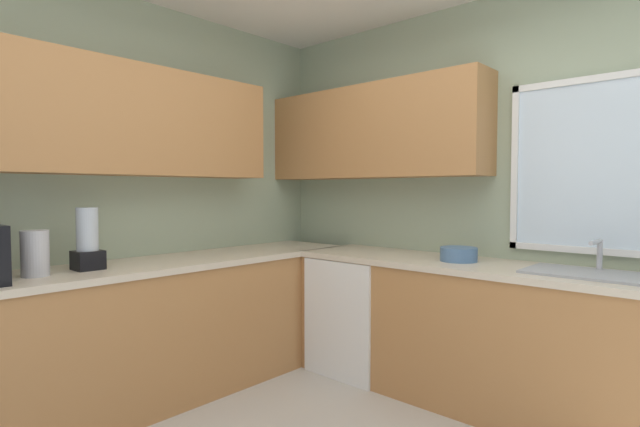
{
  "coord_description": "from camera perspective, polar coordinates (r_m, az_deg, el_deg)",
  "views": [
    {
      "loc": [
        1.31,
        -1.44,
        1.35
      ],
      "look_at": [
        -0.62,
        0.68,
        1.22
      ],
      "focal_mm": 27.18,
      "sensor_mm": 36.0,
      "label": 1
    }
  ],
  "objects": [
    {
      "name": "counter_run_back",
      "position": [
        3.24,
        21.31,
        -13.67
      ],
      "size": [
        2.94,
        0.65,
        0.9
      ],
      "color": "#AD7542",
      "rests_on": "ground_plane"
    },
    {
      "name": "dishwasher",
      "position": [
        3.74,
        4.8,
        -11.63
      ],
      "size": [
        0.6,
        0.6,
        0.85
      ],
      "primitive_type": "cube",
      "color": "white",
      "rests_on": "ground_plane"
    },
    {
      "name": "blender_appliance",
      "position": [
        3.1,
        -25.69,
        -3.01
      ],
      "size": [
        0.15,
        0.15,
        0.36
      ],
      "color": "black",
      "rests_on": "counter_run_left"
    },
    {
      "name": "counter_run_left",
      "position": [
        3.33,
        -20.73,
        -13.19
      ],
      "size": [
        0.65,
        3.28,
        0.9
      ],
      "color": "#AD7542",
      "rests_on": "ground_plane"
    },
    {
      "name": "bowl",
      "position": [
        3.27,
        16.01,
        -4.63
      ],
      "size": [
        0.24,
        0.24,
        0.09
      ],
      "primitive_type": "cylinder",
      "color": "#4C7099",
      "rests_on": "counter_run_back"
    },
    {
      "name": "room_shell",
      "position": [
        2.95,
        -4.1,
        12.65
      ],
      "size": [
        3.85,
        3.67,
        2.72
      ],
      "color": "#9EAD8E",
      "rests_on": "ground_plane"
    },
    {
      "name": "sink_assembly",
      "position": [
        3.02,
        29.39,
        -6.14
      ],
      "size": [
        0.66,
        0.4,
        0.19
      ],
      "color": "#9EA0A5",
      "rests_on": "counter_run_back"
    },
    {
      "name": "kettle",
      "position": [
        3.0,
        -30.53,
        -4.06
      ],
      "size": [
        0.14,
        0.14,
        0.25
      ],
      "primitive_type": "cylinder",
      "color": "#B7B7BC",
      "rests_on": "counter_run_left"
    }
  ]
}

